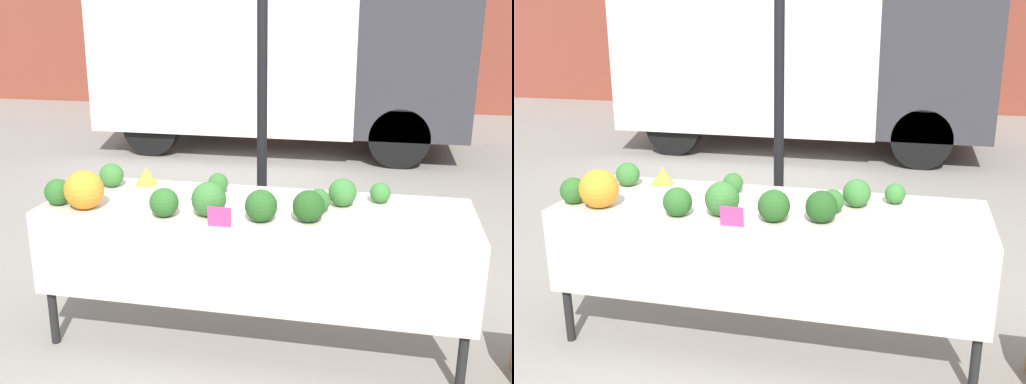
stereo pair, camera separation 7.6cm
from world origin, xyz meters
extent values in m
plane|color=gray|center=(0.00, 0.00, 0.00)|extent=(40.00, 40.00, 0.00)
cylinder|color=black|center=(-0.13, 0.82, 1.12)|extent=(0.07, 0.07, 2.24)
cube|color=white|center=(-1.40, 5.16, 1.50)|extent=(3.45, 2.10, 2.33)
cube|color=#333338|center=(1.02, 5.16, 1.17)|extent=(1.38, 1.94, 1.68)
cylinder|color=black|center=(0.88, 4.30, 0.37)|extent=(0.74, 0.22, 0.74)
cylinder|color=black|center=(0.88, 6.02, 0.37)|extent=(0.74, 0.22, 0.74)
cylinder|color=black|center=(-2.35, 4.30, 0.37)|extent=(0.74, 0.22, 0.74)
cylinder|color=black|center=(-2.35, 6.02, 0.37)|extent=(0.74, 0.22, 0.74)
cube|color=beige|center=(0.00, 0.00, 0.81)|extent=(2.40, 0.77, 0.03)
cube|color=beige|center=(0.00, -0.38, 0.57)|extent=(2.40, 0.01, 0.45)
cylinder|color=black|center=(-1.14, -0.32, 0.40)|extent=(0.05, 0.05, 0.79)
cylinder|color=black|center=(1.14, -0.32, 0.40)|extent=(0.05, 0.05, 0.79)
cylinder|color=black|center=(-1.14, 0.32, 0.40)|extent=(0.05, 0.05, 0.79)
cylinder|color=black|center=(1.14, 0.32, 0.40)|extent=(0.05, 0.05, 0.79)
sphere|color=orange|center=(-0.91, -0.25, 0.93)|extent=(0.22, 0.22, 0.22)
cone|color=#93B238|center=(-0.76, 0.27, 0.88)|extent=(0.14, 0.14, 0.11)
sphere|color=#387533|center=(0.47, 0.10, 0.90)|extent=(0.16, 0.16, 0.16)
sphere|color=#387533|center=(0.68, 0.20, 0.88)|extent=(0.12, 0.12, 0.12)
sphere|color=#387533|center=(-0.96, 0.18, 0.90)|extent=(0.15, 0.15, 0.15)
sphere|color=#2D6628|center=(-0.44, -0.28, 0.90)|extent=(0.16, 0.16, 0.16)
sphere|color=#336B2D|center=(-0.27, 0.19, 0.89)|extent=(0.12, 0.12, 0.12)
sphere|color=#387533|center=(-0.21, -0.22, 0.92)|extent=(0.19, 0.19, 0.19)
sphere|color=#285B23|center=(0.08, -0.25, 0.91)|extent=(0.17, 0.17, 0.17)
sphere|color=#336B2D|center=(0.36, -0.04, 0.89)|extent=(0.13, 0.13, 0.13)
sphere|color=#2D6628|center=(-1.09, -0.22, 0.90)|extent=(0.15, 0.15, 0.15)
sphere|color=#23511E|center=(0.32, -0.20, 0.91)|extent=(0.17, 0.17, 0.17)
cube|color=#E53D84|center=(-0.11, -0.37, 0.88)|extent=(0.12, 0.01, 0.10)
camera|label=1|loc=(0.67, -3.13, 1.88)|focal=42.00mm
camera|label=2|loc=(0.75, -3.11, 1.88)|focal=42.00mm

